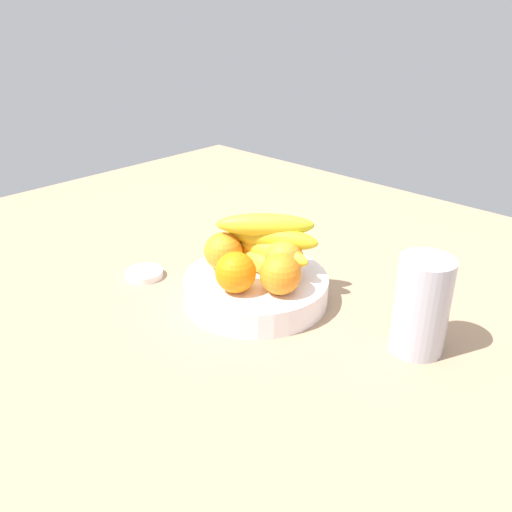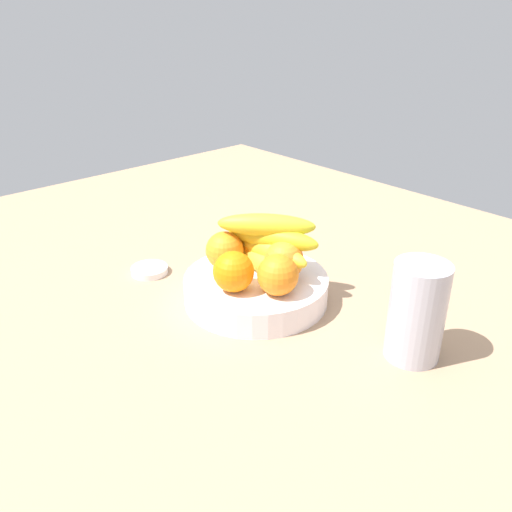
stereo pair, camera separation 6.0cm
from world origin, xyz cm
name	(u,v)px [view 2 (the right image)]	position (x,y,z in cm)	size (l,w,h in cm)	color
ground_plane	(275,309)	(0.00, 0.00, -1.50)	(180.00, 140.00, 3.00)	#A38061
fruit_bowl	(256,288)	(-2.74, -1.98, 2.32)	(25.22, 25.22, 4.63)	white
orange_front_left	(233,272)	(-1.78, -7.84, 8.04)	(6.83, 6.83, 6.83)	orange
orange_front_right	(278,275)	(3.94, -3.28, 8.04)	(6.83, 6.83, 6.83)	orange
orange_center	(284,260)	(0.79, 1.28, 8.04)	(6.83, 6.83, 6.83)	orange
orange_back_left	(260,244)	(-6.75, 2.61, 8.04)	(6.83, 6.83, 6.83)	orange
orange_back_right	(225,250)	(-9.08, -3.71, 8.04)	(6.83, 6.83, 6.83)	orange
banana_bunch	(268,244)	(-2.99, 1.05, 9.93)	(17.45, 14.22, 10.60)	yellow
thermos_tumbler	(417,312)	(24.98, 4.20, 7.58)	(8.12, 8.12, 15.17)	#B2B1BF
jar_lid	(149,270)	(-24.33, -10.43, 0.63)	(7.10, 7.10, 1.26)	silver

